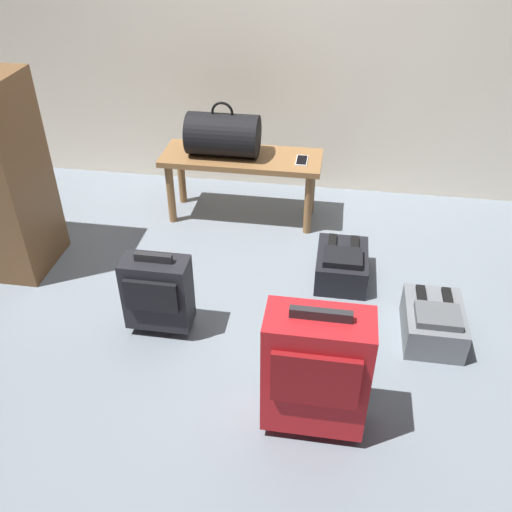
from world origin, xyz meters
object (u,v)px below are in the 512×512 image
Objects in this scene: suitcase_upright_red at (316,371)px; suitcase_small_charcoal at (157,292)px; backpack_grey at (433,322)px; duffel_bag_black at (223,134)px; backpack_dark at (342,265)px; backpack_green at (327,342)px; bench at (242,166)px; cell_phone at (302,160)px.

suitcase_upright_red is 0.92m from suitcase_small_charcoal.
suitcase_upright_red is at bearing -30.73° from suitcase_small_charcoal.
suitcase_upright_red is 0.86m from backpack_grey.
duffel_bag_black is 1.16× the size of backpack_dark.
backpack_green is 0.63m from backpack_dark.
duffel_bag_black reaches higher than suitcase_upright_red.
suitcase_upright_red is (0.58, -1.62, -0.05)m from bench.
backpack_green is at bearing -62.94° from bench.
duffel_bag_black reaches higher than bench.
backpack_dark is (0.09, 1.03, -0.23)m from suitcase_upright_red.
duffel_bag_black is at bearing 143.10° from backpack_dark.
suitcase_small_charcoal is 1.21× the size of backpack_dark.
duffel_bag_black is 3.06× the size of cell_phone.
cell_phone is at bearing 127.55° from backpack_grey.
duffel_bag_black is at bearing 113.17° from suitcase_upright_red.
suitcase_small_charcoal reaches higher than backpack_green.
backpack_green is 1.00× the size of backpack_dark.
cell_phone is at bearing -2.70° from duffel_bag_black.
cell_phone is at bearing 117.24° from backpack_dark.
suitcase_small_charcoal is (-0.59, -1.13, -0.21)m from cell_phone.
backpack_grey is (1.24, -1.00, -0.48)m from duffel_bag_black.
cell_phone reaches higher than backpack_green.
bench is 1.59× the size of suitcase_upright_red.
suitcase_upright_red is (0.20, -1.60, -0.12)m from cell_phone.
backpack_dark is at bearing 85.14° from suitcase_upright_red.
cell_phone is 0.31× the size of suitcase_small_charcoal.
cell_phone is 0.72m from backpack_dark.
suitcase_upright_red is 0.47m from backpack_green.
backpack_green is 0.55m from backpack_grey.
suitcase_small_charcoal is at bearing -100.35° from bench.
suitcase_small_charcoal is (-0.79, 0.47, -0.08)m from suitcase_upright_red.
suitcase_upright_red is 1.65× the size of backpack_grey.
cell_phone is (0.49, -0.02, -0.13)m from duffel_bag_black.
suitcase_upright_red is 1.37× the size of suitcase_small_charcoal.
backpack_dark is (0.78, -0.59, -0.48)m from duffel_bag_black.
bench is 6.94× the size of cell_phone.
bench reaches higher than backpack_green.
suitcase_small_charcoal reaches higher than cell_phone.
duffel_bag_black is 1.09m from backpack_dark.
bench is 2.63× the size of backpack_grey.
suitcase_upright_red reaches higher than backpack_grey.
duffel_bag_black is 1.50m from backpack_green.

